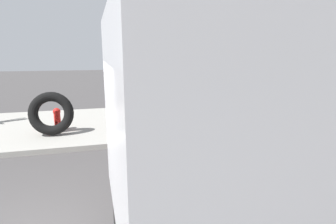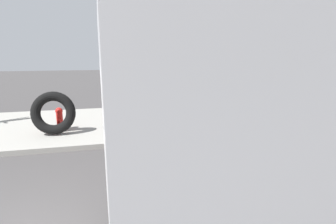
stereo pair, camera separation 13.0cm
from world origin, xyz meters
name	(u,v)px [view 2 (the right image)]	position (x,y,z in m)	size (l,w,h in m)	color
sidewalk_curb	(70,125)	(0.00, 6.50, 0.07)	(36.00, 5.00, 0.15)	#99968E
fire_hydrant	(60,118)	(-0.20, 5.73, 0.54)	(0.23, 0.52, 0.74)	red
loose_tire	(53,113)	(-0.28, 5.26, 0.82)	(1.31, 1.31, 0.29)	black
stop_sign	(148,89)	(2.52, 4.53, 1.55)	(0.76, 0.08, 2.03)	gray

